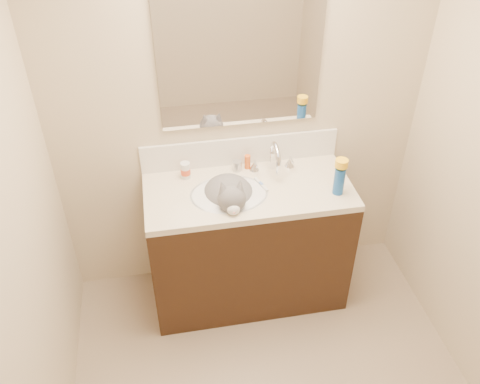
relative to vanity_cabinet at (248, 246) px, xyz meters
name	(u,v)px	position (x,y,z in m)	size (l,w,h in m)	color
room_shell	(304,210)	(0.00, -0.97, 1.08)	(2.24, 2.54, 2.52)	#C6B293
vanity_cabinet	(248,246)	(0.00, 0.00, 0.00)	(1.20, 0.55, 0.82)	black
counter_slab	(249,191)	(0.00, 0.00, 0.43)	(1.20, 0.55, 0.04)	beige
basin	(229,203)	(-0.12, -0.03, 0.38)	(0.45, 0.36, 0.14)	silver
faucet	(274,160)	(0.18, 0.14, 0.54)	(0.28, 0.20, 0.21)	silver
cat	(229,197)	(-0.12, -0.03, 0.42)	(0.34, 0.43, 0.33)	#595659
backsplash	(240,151)	(0.00, 0.26, 0.54)	(1.20, 0.02, 0.18)	silver
mirror	(240,58)	(0.00, 0.26, 1.13)	(0.90, 0.02, 0.80)	white
pill_bottle	(185,170)	(-0.34, 0.17, 0.50)	(0.06, 0.06, 0.10)	silver
pill_label	(186,171)	(-0.34, 0.17, 0.49)	(0.06, 0.06, 0.04)	#DD4824
silver_jar	(237,166)	(-0.03, 0.19, 0.48)	(0.06, 0.06, 0.06)	#B7B7BC
amber_bottle	(247,162)	(0.03, 0.21, 0.49)	(0.04, 0.04, 0.09)	#D95819
toothbrush	(261,184)	(0.08, 0.02, 0.46)	(0.02, 0.14, 0.01)	silver
toothbrush_head	(261,184)	(0.08, 0.02, 0.46)	(0.02, 0.03, 0.02)	#6088CD
spray_can	(339,181)	(0.49, -0.13, 0.53)	(0.06, 0.06, 0.17)	#164D9D
spray_cap	(342,163)	(0.49, -0.13, 0.65)	(0.07, 0.07, 0.04)	yellow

